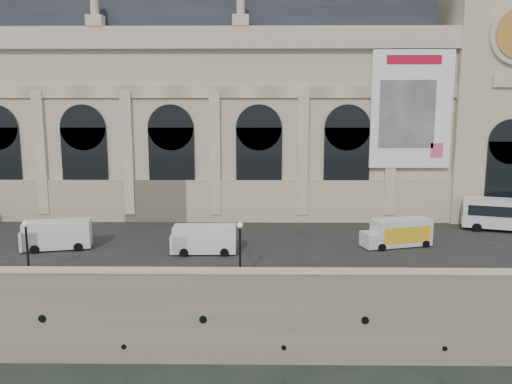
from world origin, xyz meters
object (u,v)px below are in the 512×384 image
van_b (201,239)px  lamp_left (27,250)px  van_c (54,235)px  lamp_right (240,251)px  box_truck (398,233)px

van_b → lamp_left: (-12.56, -6.91, 0.95)m
van_b → lamp_left: bearing=-151.2°
van_c → lamp_right: 19.60m
van_c → lamp_left: (1.37, -8.03, 0.89)m
box_truck → lamp_left: (-31.06, -9.42, 0.93)m
van_b → box_truck: (18.50, 2.51, 0.02)m
van_c → box_truck: bearing=2.4°
lamp_left → van_b: bearing=28.8°
box_truck → lamp_left: bearing=-163.1°
van_b → van_c: size_ratio=0.91×
van_b → lamp_right: lamp_right is taller
lamp_right → lamp_left: bearing=179.5°
van_b → van_c: 13.97m
van_b → lamp_right: 8.09m
box_truck → lamp_left: lamp_left is taller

